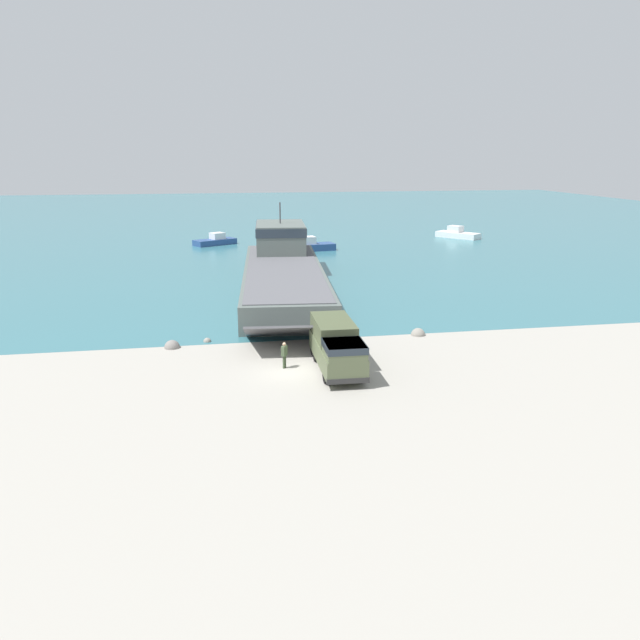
{
  "coord_description": "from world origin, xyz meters",
  "views": [
    {
      "loc": [
        -4.66,
        -37.38,
        13.44
      ],
      "look_at": [
        2.75,
        4.46,
        2.05
      ],
      "focal_mm": 35.0,
      "sensor_mm": 36.0,
      "label": 1
    }
  ],
  "objects_px": {
    "military_truck": "(337,346)",
    "soldier_on_ramp": "(284,353)",
    "moored_boat_a": "(215,241)",
    "moored_boat_c": "(311,246)",
    "moored_boat_b": "(457,234)",
    "landing_craft": "(283,267)"
  },
  "relations": [
    {
      "from": "military_truck",
      "to": "soldier_on_ramp",
      "type": "relative_size",
      "value": 4.48
    },
    {
      "from": "soldier_on_ramp",
      "to": "moored_boat_a",
      "type": "relative_size",
      "value": 0.26
    },
    {
      "from": "moored_boat_c",
      "to": "moored_boat_a",
      "type": "bearing_deg",
      "value": -130.05
    },
    {
      "from": "moored_boat_b",
      "to": "moored_boat_c",
      "type": "relative_size",
      "value": 1.03
    },
    {
      "from": "military_truck",
      "to": "moored_boat_c",
      "type": "relative_size",
      "value": 1.11
    },
    {
      "from": "landing_craft",
      "to": "moored_boat_a",
      "type": "relative_size",
      "value": 5.71
    },
    {
      "from": "soldier_on_ramp",
      "to": "moored_boat_a",
      "type": "xyz_separation_m",
      "value": [
        -3.58,
        57.76,
        -0.4
      ]
    },
    {
      "from": "moored_boat_a",
      "to": "landing_craft",
      "type": "bearing_deg",
      "value": 161.93
    },
    {
      "from": "landing_craft",
      "to": "moored_boat_b",
      "type": "xyz_separation_m",
      "value": [
        32.71,
        32.76,
        -1.32
      ]
    },
    {
      "from": "soldier_on_ramp",
      "to": "moored_boat_c",
      "type": "xyz_separation_m",
      "value": [
        9.75,
        49.57,
        -0.33
      ]
    },
    {
      "from": "military_truck",
      "to": "soldier_on_ramp",
      "type": "height_order",
      "value": "military_truck"
    },
    {
      "from": "soldier_on_ramp",
      "to": "moored_boat_a",
      "type": "height_order",
      "value": "moored_boat_a"
    },
    {
      "from": "landing_craft",
      "to": "moored_boat_b",
      "type": "height_order",
      "value": "landing_craft"
    },
    {
      "from": "soldier_on_ramp",
      "to": "moored_boat_b",
      "type": "relative_size",
      "value": 0.24
    },
    {
      "from": "military_truck",
      "to": "moored_boat_c",
      "type": "height_order",
      "value": "military_truck"
    },
    {
      "from": "landing_craft",
      "to": "soldier_on_ramp",
      "type": "relative_size",
      "value": 22.39
    },
    {
      "from": "moored_boat_a",
      "to": "soldier_on_ramp",
      "type": "bearing_deg",
      "value": 153.7
    },
    {
      "from": "military_truck",
      "to": "moored_boat_a",
      "type": "height_order",
      "value": "military_truck"
    },
    {
      "from": "soldier_on_ramp",
      "to": "military_truck",
      "type": "bearing_deg",
      "value": 23.24
    },
    {
      "from": "military_truck",
      "to": "moored_boat_a",
      "type": "bearing_deg",
      "value": -172.07
    },
    {
      "from": "military_truck",
      "to": "moored_boat_a",
      "type": "xyz_separation_m",
      "value": [
        -6.87,
        58.52,
        -0.97
      ]
    },
    {
      "from": "military_truck",
      "to": "moored_boat_b",
      "type": "bearing_deg",
      "value": 152.72
    }
  ]
}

